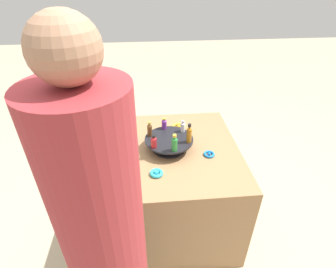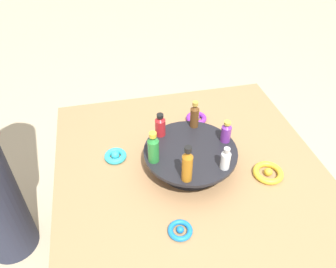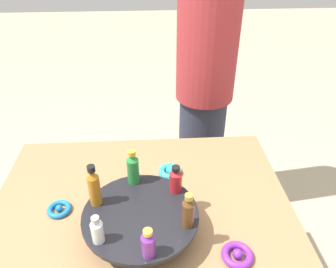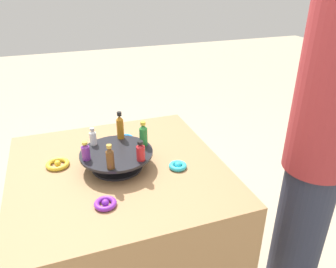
% 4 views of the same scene
% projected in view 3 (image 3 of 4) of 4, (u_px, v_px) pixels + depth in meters
% --- Properties ---
extents(display_stand, '(0.34, 0.34, 0.08)m').
position_uv_depth(display_stand, '(141.00, 221.00, 0.95)').
color(display_stand, black).
rests_on(display_stand, party_table).
extents(bottle_clear, '(0.03, 0.03, 0.09)m').
position_uv_depth(bottle_clear, '(97.00, 230.00, 0.84)').
color(bottle_clear, silver).
rests_on(bottle_clear, display_stand).
extents(bottle_purple, '(0.04, 0.04, 0.09)m').
position_uv_depth(bottle_purple, '(148.00, 244.00, 0.80)').
color(bottle_purple, '#702D93').
rests_on(bottle_purple, display_stand).
extents(bottle_brown, '(0.03, 0.03, 0.11)m').
position_uv_depth(bottle_brown, '(188.00, 211.00, 0.87)').
color(bottle_brown, brown).
rests_on(bottle_brown, display_stand).
extents(bottle_red, '(0.04, 0.04, 0.09)m').
position_uv_depth(bottle_red, '(176.00, 180.00, 0.99)').
color(bottle_red, '#B21E23').
rests_on(bottle_red, display_stand).
extents(bottle_green, '(0.04, 0.04, 0.12)m').
position_uv_depth(bottle_green, '(133.00, 168.00, 1.02)').
color(bottle_green, '#288438').
rests_on(bottle_green, display_stand).
extents(bottle_amber, '(0.03, 0.03, 0.14)m').
position_uv_depth(bottle_amber, '(94.00, 187.00, 0.94)').
color(bottle_amber, '#AD6B19').
rests_on(bottle_amber, display_stand).
extents(ribbon_bow_blue, '(0.08, 0.08, 0.02)m').
position_uv_depth(ribbon_bow_blue, '(59.00, 209.00, 1.05)').
color(ribbon_bow_blue, blue).
rests_on(ribbon_bow_blue, party_table).
extents(ribbon_bow_purple, '(0.09, 0.09, 0.03)m').
position_uv_depth(ribbon_bow_purple, '(237.00, 255.00, 0.90)').
color(ribbon_bow_purple, purple).
rests_on(ribbon_bow_purple, party_table).
extents(ribbon_bow_teal, '(0.08, 0.08, 0.03)m').
position_uv_depth(ribbon_bow_teal, '(170.00, 171.00, 1.20)').
color(ribbon_bow_teal, '#2DB7CC').
rests_on(ribbon_bow_teal, party_table).
extents(person_figure, '(0.30, 0.30, 1.75)m').
position_uv_depth(person_figure, '(206.00, 69.00, 1.63)').
color(person_figure, '#282D42').
rests_on(person_figure, ground_plane).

